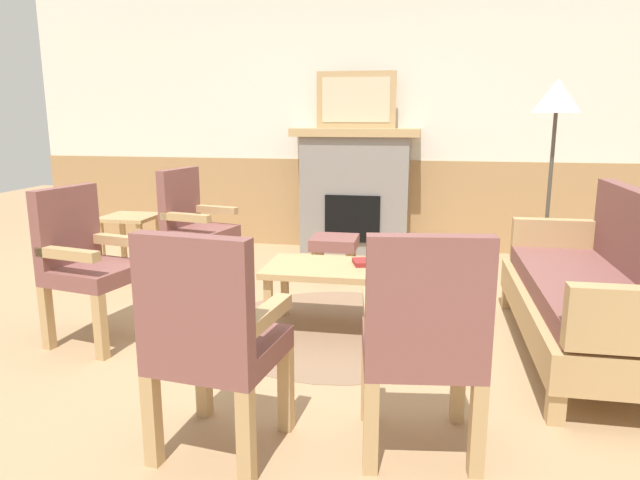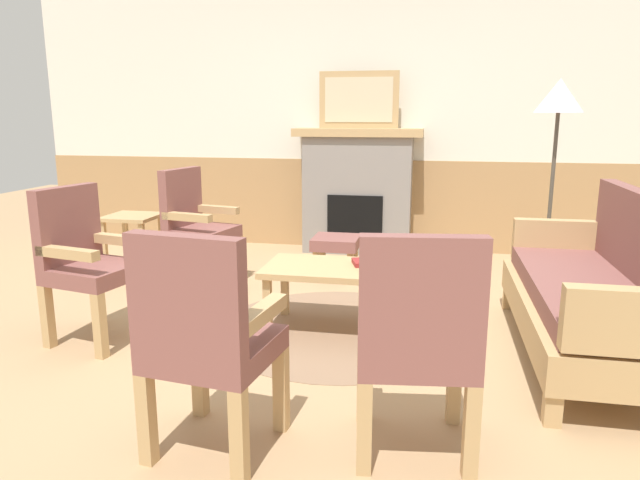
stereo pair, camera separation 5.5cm
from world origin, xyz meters
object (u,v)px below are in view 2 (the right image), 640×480
at_px(fireplace, 358,190).
at_px(floor_lamp_by_couch, 558,110).
at_px(armchair_front_left, 205,335).
at_px(armchair_near_fireplace, 195,222).
at_px(armchair_front_center, 417,335).
at_px(coffee_table, 338,274).
at_px(framed_picture, 359,100).
at_px(side_table, 133,228).
at_px(book_on_table, 368,262).
at_px(footstool, 336,245).
at_px(couch, 593,294).
at_px(armchair_by_window_left, 85,257).

distance_m(fireplace, floor_lamp_by_couch, 2.20).
bearing_deg(armchair_front_left, floor_lamp_by_couch, 55.78).
distance_m(armchair_near_fireplace, armchair_front_center, 2.91).
relative_size(coffee_table, armchair_front_left, 0.98).
relative_size(framed_picture, armchair_front_left, 0.82).
bearing_deg(armchair_front_center, armchair_near_fireplace, 130.91).
relative_size(fireplace, side_table, 2.36).
bearing_deg(book_on_table, fireplace, 99.44).
relative_size(armchair_front_left, floor_lamp_by_couch, 0.58).
bearing_deg(footstool, armchair_front_left, -91.22).
xyz_separation_m(book_on_table, side_table, (-2.19, 0.88, -0.02)).
height_order(armchair_near_fireplace, armchair_front_center, same).
relative_size(couch, book_on_table, 9.14).
height_order(armchair_front_center, side_table, armchair_front_center).
bearing_deg(armchair_near_fireplace, footstool, 22.82).
relative_size(fireplace, couch, 0.72).
bearing_deg(side_table, armchair_by_window_left, -71.79).
bearing_deg(side_table, armchair_front_left, -55.69).
distance_m(side_table, floor_lamp_by_couch, 3.64).
height_order(fireplace, framed_picture, framed_picture).
distance_m(armchair_by_window_left, armchair_front_left, 1.64).
xyz_separation_m(book_on_table, armchair_by_window_left, (-1.72, -0.55, 0.08)).
height_order(book_on_table, floor_lamp_by_couch, floor_lamp_by_couch).
xyz_separation_m(armchair_front_center, floor_lamp_by_couch, (0.94, 2.46, 0.91)).
height_order(fireplace, armchair_near_fireplace, fireplace).
distance_m(couch, floor_lamp_by_couch, 1.63).
bearing_deg(book_on_table, couch, -10.46).
bearing_deg(floor_lamp_by_couch, coffee_table, -144.20).
bearing_deg(floor_lamp_by_couch, couch, -88.20).
bearing_deg(armchair_front_left, book_on_table, 73.57).
bearing_deg(armchair_near_fireplace, couch, -18.82).
xyz_separation_m(book_on_table, footstool, (-0.42, 1.20, -0.17)).
distance_m(footstool, armchair_front_left, 2.84).
bearing_deg(armchair_front_center, coffee_table, 111.96).
relative_size(armchair_front_center, floor_lamp_by_couch, 0.58).
relative_size(book_on_table, footstool, 0.49).
xyz_separation_m(footstool, armchair_by_window_left, (-1.30, -1.75, 0.25)).
bearing_deg(framed_picture, side_table, -144.35).
xyz_separation_m(framed_picture, couch, (1.71, -2.44, -1.16)).
bearing_deg(armchair_front_center, footstool, 106.42).
bearing_deg(floor_lamp_by_couch, footstool, 173.16).
relative_size(footstool, armchair_near_fireplace, 0.41).
xyz_separation_m(couch, coffee_table, (-1.53, 0.17, -0.01)).
xyz_separation_m(couch, floor_lamp_by_couch, (-0.04, 1.24, 1.05)).
xyz_separation_m(fireplace, armchair_front_left, (-0.11, -3.82, -0.11)).
height_order(framed_picture, armchair_front_left, framed_picture).
bearing_deg(fireplace, side_table, -144.36).
bearing_deg(fireplace, armchair_by_window_left, -116.35).
distance_m(fireplace, armchair_front_left, 3.82).
bearing_deg(fireplace, floor_lamp_by_couch, -35.62).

